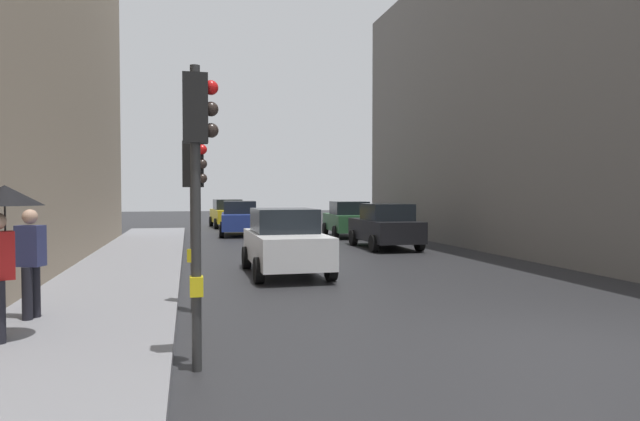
{
  "coord_description": "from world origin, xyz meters",
  "views": [
    {
      "loc": [
        -5.19,
        -6.98,
        2.2
      ],
      "look_at": [
        -1.17,
        9.94,
        1.63
      ],
      "focal_mm": 31.16,
      "sensor_mm": 36.0,
      "label": 1
    }
  ],
  "objects_px": {
    "car_yellow_taxi": "(228,213)",
    "pedestrian_with_grey_backpack": "(28,257)",
    "traffic_light_near_right": "(194,191)",
    "car_dark_suv": "(385,226)",
    "car_white_compact": "(285,242)",
    "car_blue_van": "(240,218)",
    "car_green_estate": "(348,219)",
    "pedestrian_with_umbrella": "(2,219)",
    "traffic_light_near_left": "(198,161)"
  },
  "relations": [
    {
      "from": "car_dark_suv",
      "to": "pedestrian_with_umbrella",
      "type": "distance_m",
      "value": 15.85
    },
    {
      "from": "traffic_light_near_right",
      "to": "car_dark_suv",
      "type": "height_order",
      "value": "traffic_light_near_right"
    },
    {
      "from": "car_blue_van",
      "to": "traffic_light_near_right",
      "type": "bearing_deg",
      "value": -97.64
    },
    {
      "from": "car_dark_suv",
      "to": "pedestrian_with_grey_backpack",
      "type": "height_order",
      "value": "pedestrian_with_grey_backpack"
    },
    {
      "from": "car_yellow_taxi",
      "to": "pedestrian_with_grey_backpack",
      "type": "distance_m",
      "value": 26.1
    },
    {
      "from": "traffic_light_near_left",
      "to": "car_yellow_taxi",
      "type": "xyz_separation_m",
      "value": [
        2.31,
        28.46,
        -1.7
      ]
    },
    {
      "from": "car_blue_van",
      "to": "car_white_compact",
      "type": "height_order",
      "value": "same"
    },
    {
      "from": "traffic_light_near_left",
      "to": "pedestrian_with_umbrella",
      "type": "height_order",
      "value": "traffic_light_near_left"
    },
    {
      "from": "car_dark_suv",
      "to": "car_white_compact",
      "type": "bearing_deg",
      "value": -130.4
    },
    {
      "from": "car_blue_van",
      "to": "car_white_compact",
      "type": "distance_m",
      "value": 13.89
    },
    {
      "from": "traffic_light_near_left",
      "to": "pedestrian_with_grey_backpack",
      "type": "height_order",
      "value": "traffic_light_near_left"
    },
    {
      "from": "car_dark_suv",
      "to": "car_green_estate",
      "type": "bearing_deg",
      "value": 88.29
    },
    {
      "from": "car_dark_suv",
      "to": "car_blue_van",
      "type": "height_order",
      "value": "same"
    },
    {
      "from": "car_dark_suv",
      "to": "pedestrian_with_grey_backpack",
      "type": "distance_m",
      "value": 14.78
    },
    {
      "from": "traffic_light_near_right",
      "to": "car_yellow_taxi",
      "type": "height_order",
      "value": "traffic_light_near_right"
    },
    {
      "from": "car_yellow_taxi",
      "to": "pedestrian_with_grey_backpack",
      "type": "height_order",
      "value": "pedestrian_with_grey_backpack"
    },
    {
      "from": "traffic_light_near_right",
      "to": "pedestrian_with_grey_backpack",
      "type": "relative_size",
      "value": 1.83
    },
    {
      "from": "car_dark_suv",
      "to": "car_yellow_taxi",
      "type": "xyz_separation_m",
      "value": [
        -5.11,
        14.8,
        0.0
      ]
    },
    {
      "from": "traffic_light_near_right",
      "to": "car_white_compact",
      "type": "height_order",
      "value": "traffic_light_near_right"
    },
    {
      "from": "traffic_light_near_right",
      "to": "pedestrian_with_umbrella",
      "type": "xyz_separation_m",
      "value": [
        -2.58,
        -2.0,
        -0.39
      ]
    },
    {
      "from": "traffic_light_near_left",
      "to": "car_dark_suv",
      "type": "distance_m",
      "value": 15.64
    },
    {
      "from": "car_white_compact",
      "to": "pedestrian_with_umbrella",
      "type": "relative_size",
      "value": 1.97
    },
    {
      "from": "car_green_estate",
      "to": "pedestrian_with_grey_backpack",
      "type": "bearing_deg",
      "value": -121.62
    },
    {
      "from": "traffic_light_near_right",
      "to": "car_blue_van",
      "type": "relative_size",
      "value": 0.75
    },
    {
      "from": "traffic_light_near_right",
      "to": "car_white_compact",
      "type": "xyz_separation_m",
      "value": [
        2.42,
        4.37,
        -1.35
      ]
    },
    {
      "from": "traffic_light_near_left",
      "to": "pedestrian_with_umbrella",
      "type": "xyz_separation_m",
      "value": [
        -2.58,
        1.41,
        -0.74
      ]
    },
    {
      "from": "car_white_compact",
      "to": "pedestrian_with_umbrella",
      "type": "height_order",
      "value": "pedestrian_with_umbrella"
    },
    {
      "from": "car_blue_van",
      "to": "car_green_estate",
      "type": "height_order",
      "value": "same"
    },
    {
      "from": "car_dark_suv",
      "to": "pedestrian_with_umbrella",
      "type": "relative_size",
      "value": 1.97
    },
    {
      "from": "car_blue_van",
      "to": "pedestrian_with_umbrella",
      "type": "height_order",
      "value": "pedestrian_with_umbrella"
    },
    {
      "from": "traffic_light_near_left",
      "to": "car_green_estate",
      "type": "distance_m",
      "value": 20.96
    },
    {
      "from": "traffic_light_near_right",
      "to": "pedestrian_with_umbrella",
      "type": "bearing_deg",
      "value": -142.23
    },
    {
      "from": "traffic_light_near_left",
      "to": "car_green_estate",
      "type": "bearing_deg",
      "value": 68.67
    },
    {
      "from": "car_white_compact",
      "to": "car_blue_van",
      "type": "bearing_deg",
      "value": 89.88
    },
    {
      "from": "traffic_light_near_left",
      "to": "car_blue_van",
      "type": "relative_size",
      "value": 0.87
    },
    {
      "from": "traffic_light_near_right",
      "to": "car_green_estate",
      "type": "relative_size",
      "value": 0.75
    },
    {
      "from": "car_blue_van",
      "to": "traffic_light_near_left",
      "type": "bearing_deg",
      "value": -96.44
    },
    {
      "from": "car_yellow_taxi",
      "to": "car_green_estate",
      "type": "relative_size",
      "value": 1.0
    },
    {
      "from": "car_green_estate",
      "to": "pedestrian_with_umbrella",
      "type": "height_order",
      "value": "pedestrian_with_umbrella"
    },
    {
      "from": "car_green_estate",
      "to": "car_white_compact",
      "type": "bearing_deg",
      "value": -113.92
    },
    {
      "from": "car_yellow_taxi",
      "to": "pedestrian_with_grey_backpack",
      "type": "xyz_separation_m",
      "value": [
        -4.95,
        -25.63,
        0.29
      ]
    },
    {
      "from": "traffic_light_near_left",
      "to": "traffic_light_near_right",
      "type": "xyz_separation_m",
      "value": [
        -0.0,
        3.41,
        -0.35
      ]
    },
    {
      "from": "traffic_light_near_right",
      "to": "pedestrian_with_umbrella",
      "type": "distance_m",
      "value": 3.28
    },
    {
      "from": "traffic_light_near_right",
      "to": "car_dark_suv",
      "type": "bearing_deg",
      "value": 54.09
    },
    {
      "from": "traffic_light_near_right",
      "to": "pedestrian_with_umbrella",
      "type": "relative_size",
      "value": 1.51
    },
    {
      "from": "car_green_estate",
      "to": "car_dark_suv",
      "type": "bearing_deg",
      "value": -91.71
    },
    {
      "from": "car_dark_suv",
      "to": "car_white_compact",
      "type": "distance_m",
      "value": 7.72
    },
    {
      "from": "car_yellow_taxi",
      "to": "pedestrian_with_umbrella",
      "type": "height_order",
      "value": "pedestrian_with_umbrella"
    },
    {
      "from": "traffic_light_near_left",
      "to": "car_blue_van",
      "type": "distance_m",
      "value": 21.87
    },
    {
      "from": "car_yellow_taxi",
      "to": "car_white_compact",
      "type": "xyz_separation_m",
      "value": [
        0.11,
        -20.68,
        0.0
      ]
    }
  ]
}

